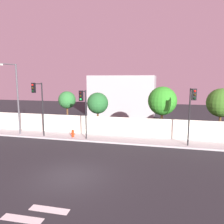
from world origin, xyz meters
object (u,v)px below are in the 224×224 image
(roadside_tree_rightmost, at_px, (221,103))
(street_lamp_curbside, at_px, (15,94))
(traffic_light_center, at_px, (192,105))
(roadside_tree_midright, at_px, (162,101))
(roadside_tree_midleft, at_px, (98,103))
(traffic_light_right, at_px, (83,104))
(fire_hydrant, at_px, (73,133))
(traffic_light_left, at_px, (38,98))
(roadside_tree_leftmost, at_px, (67,100))

(roadside_tree_rightmost, bearing_deg, street_lamp_curbside, -170.07)
(traffic_light_center, height_order, roadside_tree_midright, roadside_tree_midright)
(traffic_light_center, bearing_deg, roadside_tree_midleft, 157.15)
(street_lamp_curbside, distance_m, roadside_tree_rightmost, 19.66)
(roadside_tree_midright, bearing_deg, traffic_light_right, -150.21)
(traffic_light_center, relative_size, fire_hydrant, 6.54)
(traffic_light_left, bearing_deg, roadside_tree_midleft, 40.62)
(traffic_light_right, distance_m, roadside_tree_midright, 7.81)
(fire_hydrant, relative_size, roadside_tree_leftmost, 0.17)
(traffic_light_left, relative_size, street_lamp_curbside, 0.74)
(roadside_tree_rightmost, bearing_deg, roadside_tree_midleft, 180.00)
(traffic_light_left, xyz_separation_m, roadside_tree_midright, (11.22, 3.91, -0.39))
(roadside_tree_midright, height_order, roadside_tree_rightmost, roadside_tree_midright)
(roadside_tree_rightmost, bearing_deg, traffic_light_right, -162.25)
(roadside_tree_rightmost, bearing_deg, traffic_light_left, -166.70)
(roadside_tree_leftmost, bearing_deg, roadside_tree_midright, 0.00)
(traffic_light_left, bearing_deg, fire_hydrant, 14.52)
(roadside_tree_midright, bearing_deg, fire_hydrant, -159.09)
(traffic_light_right, distance_m, roadside_tree_rightmost, 12.73)
(traffic_light_right, relative_size, roadside_tree_leftmost, 1.04)
(traffic_light_center, xyz_separation_m, roadside_tree_midright, (-2.34, 3.79, -0.11))
(traffic_light_right, bearing_deg, street_lamp_curbside, 176.09)
(traffic_light_left, xyz_separation_m, traffic_light_right, (4.44, 0.03, -0.44))
(traffic_light_right, distance_m, street_lamp_curbside, 7.29)
(roadside_tree_midleft, bearing_deg, roadside_tree_leftmost, 180.00)
(traffic_light_right, height_order, roadside_tree_leftmost, traffic_light_right)
(traffic_light_center, bearing_deg, roadside_tree_midright, 121.68)
(roadside_tree_midleft, bearing_deg, traffic_light_center, -22.85)
(traffic_light_right, distance_m, roadside_tree_midleft, 3.90)
(street_lamp_curbside, bearing_deg, traffic_light_right, -3.91)
(roadside_tree_midright, relative_size, roadside_tree_rightmost, 1.02)
(roadside_tree_midleft, bearing_deg, street_lamp_curbside, -155.27)
(traffic_light_left, height_order, street_lamp_curbside, street_lamp_curbside)
(fire_hydrant, bearing_deg, traffic_light_center, -3.59)
(street_lamp_curbside, xyz_separation_m, roadside_tree_leftmost, (3.86, 3.39, -0.88))
(street_lamp_curbside, relative_size, roadside_tree_leftmost, 1.60)
(traffic_light_right, relative_size, roadside_tree_rightmost, 0.94)
(traffic_light_center, height_order, roadside_tree_rightmost, traffic_light_center)
(traffic_light_center, xyz_separation_m, fire_hydrant, (-10.53, 0.66, -3.07))
(fire_hydrant, xyz_separation_m, roadside_tree_rightmost, (13.53, 3.13, 2.91))
(roadside_tree_midleft, bearing_deg, roadside_tree_midright, 0.00)
(traffic_light_left, xyz_separation_m, street_lamp_curbside, (-2.79, 0.53, 0.34))
(fire_hydrant, bearing_deg, street_lamp_curbside, -177.47)
(traffic_light_left, xyz_separation_m, roadside_tree_leftmost, (1.07, 3.91, -0.53))
(street_lamp_curbside, height_order, roadside_tree_midleft, street_lamp_curbside)
(roadside_tree_leftmost, xyz_separation_m, roadside_tree_rightmost, (15.50, 0.00, 0.11))
(traffic_light_right, xyz_separation_m, fire_hydrant, (-1.41, 0.75, -2.90))
(traffic_light_right, bearing_deg, roadside_tree_leftmost, 131.00)
(traffic_light_left, distance_m, traffic_light_center, 13.56)
(roadside_tree_leftmost, relative_size, roadside_tree_midright, 0.88)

